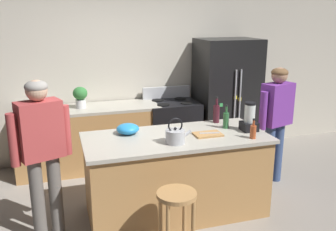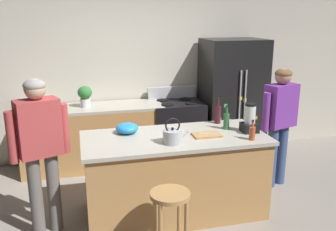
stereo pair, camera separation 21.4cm
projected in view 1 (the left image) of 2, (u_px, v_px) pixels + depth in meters
ground_plane at (176, 211)px, 4.20m from camera, size 14.00×14.00×0.00m
back_wall at (136, 70)px, 5.63m from camera, size 8.00×0.10×2.70m
kitchen_island at (176, 175)px, 4.08m from camera, size 1.99×0.90×0.91m
back_counter_run at (89, 138)px, 5.28m from camera, size 2.00×0.64×0.91m
refrigerator at (226, 98)px, 5.71m from camera, size 0.90×0.73×1.83m
stove_range at (172, 130)px, 5.60m from camera, size 0.76×0.65×1.09m
person_by_island_left at (42, 145)px, 3.50m from camera, size 0.58×0.34×1.61m
person_by_sink_right at (276, 115)px, 4.70m from camera, size 0.59×0.33×1.54m
bar_stool at (177, 207)px, 3.29m from camera, size 0.36×0.36×0.66m
potted_plant at (80, 96)px, 5.08m from camera, size 0.20×0.20×0.30m
blender_appliance at (249, 119)px, 4.10m from camera, size 0.17×0.17×0.33m
bottle_cooking_sauce at (253, 131)px, 3.86m from camera, size 0.06×0.06×0.22m
bottle_olive_oil at (226, 120)px, 4.20m from camera, size 0.07×0.07×0.28m
bottle_wine at (216, 113)px, 4.42m from camera, size 0.08×0.08×0.32m
mixing_bowl at (128, 129)px, 4.02m from camera, size 0.25×0.25×0.11m
tea_kettle at (175, 136)px, 3.72m from camera, size 0.28×0.20×0.27m
cutting_board at (208, 134)px, 3.98m from camera, size 0.30×0.20×0.02m
chef_knife at (210, 133)px, 3.98m from camera, size 0.22×0.07×0.01m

